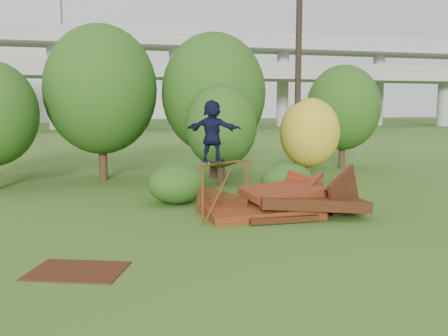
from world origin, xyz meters
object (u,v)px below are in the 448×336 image
object	(u,v)px
scrap_pile	(285,203)
skater	(212,131)
flat_plate	(77,271)
utility_pole	(298,78)

from	to	relation	value
scrap_pile	skater	size ratio (longest dim) A/B	3.04
flat_plate	utility_pole	distance (m)	14.97
skater	utility_pole	xyz separation A→B (m)	(5.75, 6.98, 1.95)
scrap_pile	flat_plate	distance (m)	7.44
skater	flat_plate	world-z (taller)	skater
skater	flat_plate	size ratio (longest dim) A/B	0.93
skater	utility_pole	bearing A→B (deg)	-96.35
scrap_pile	skater	xyz separation A→B (m)	(-2.48, -0.40, 2.36)
scrap_pile	utility_pole	xyz separation A→B (m)	(3.26, 6.59, 4.31)
scrap_pile	flat_plate	xyz separation A→B (m)	(-6.30, -3.94, -0.36)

